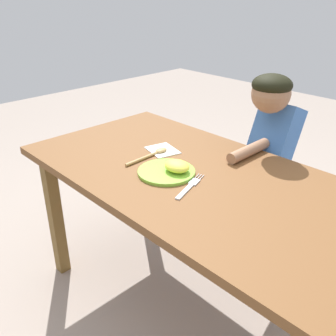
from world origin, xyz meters
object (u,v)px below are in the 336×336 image
plate (170,170)px  fork (189,187)px  spoon (153,154)px  person (270,170)px

plate → fork: bearing=-12.8°
fork → spoon: 0.32m
plate → fork: size_ratio=1.09×
person → plate: bearing=78.6°
fork → plate: bearing=59.1°
fork → spoon: spoon is taller
spoon → fork: bearing=-109.3°
plate → spoon: (-0.17, 0.06, -0.01)m
spoon → person: person is taller
fork → spoon: (-0.30, 0.09, 0.01)m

